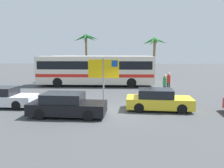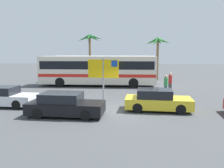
# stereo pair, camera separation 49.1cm
# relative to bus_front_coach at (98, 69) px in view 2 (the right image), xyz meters

# --- Properties ---
(ground) EXTENTS (120.00, 120.00, 0.00)m
(ground) POSITION_rel_bus_front_coach_xyz_m (2.34, -10.74, -1.79)
(ground) COLOR #424447
(bus_front_coach) EXTENTS (12.27, 2.68, 3.17)m
(bus_front_coach) POSITION_rel_bus_front_coach_xyz_m (0.00, 0.00, 0.00)
(bus_front_coach) COLOR silver
(bus_front_coach) RESTS_ON ground
(bus_rear_coach) EXTENTS (12.27, 2.68, 3.17)m
(bus_rear_coach) POSITION_rel_bus_front_coach_xyz_m (0.35, 3.86, 0.00)
(bus_rear_coach) COLOR silver
(bus_rear_coach) RESTS_ON ground
(ferry_sign) EXTENTS (2.19, 0.31, 3.20)m
(ferry_sign) POSITION_rel_bus_front_coach_xyz_m (1.55, -8.46, 0.54)
(ferry_sign) COLOR gray
(ferry_sign) RESTS_ON ground
(car_yellow) EXTENTS (4.16, 2.12, 1.32)m
(car_yellow) POSITION_rel_bus_front_coach_xyz_m (5.07, -10.39, -1.15)
(car_yellow) COLOR yellow
(car_yellow) RESTS_ON ground
(car_white) EXTENTS (4.40, 1.89, 1.32)m
(car_white) POSITION_rel_bus_front_coach_xyz_m (-5.17, -9.95, -1.15)
(car_white) COLOR silver
(car_white) RESTS_ON ground
(car_black) EXTENTS (4.37, 2.04, 1.32)m
(car_black) POSITION_rel_bus_front_coach_xyz_m (-0.32, -12.02, -1.15)
(car_black) COLOR black
(car_black) RESTS_ON ground
(pedestrian_near_sign) EXTENTS (0.32, 0.32, 1.80)m
(pedestrian_near_sign) POSITION_rel_bus_front_coach_xyz_m (6.98, -4.05, -0.72)
(pedestrian_near_sign) COLOR #2D2D33
(pedestrian_near_sign) RESTS_ON ground
(pedestrian_by_bus) EXTENTS (0.32, 0.32, 1.78)m
(pedestrian_by_bus) POSITION_rel_bus_front_coach_xyz_m (6.32, -5.79, -0.73)
(pedestrian_by_bus) COLOR #1E2347
(pedestrian_by_bus) RESTS_ON ground
(palm_tree_seaside) EXTENTS (3.66, 3.55, 6.20)m
(palm_tree_seaside) POSITION_rel_bus_front_coach_xyz_m (-2.35, 9.37, 3.33)
(palm_tree_seaside) COLOR brown
(palm_tree_seaside) RESTS_ON ground
(palm_tree_inland) EXTENTS (3.27, 3.21, 5.49)m
(palm_tree_inland) POSITION_rel_bus_front_coach_xyz_m (6.98, 5.64, 2.67)
(palm_tree_inland) COLOR brown
(palm_tree_inland) RESTS_ON ground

